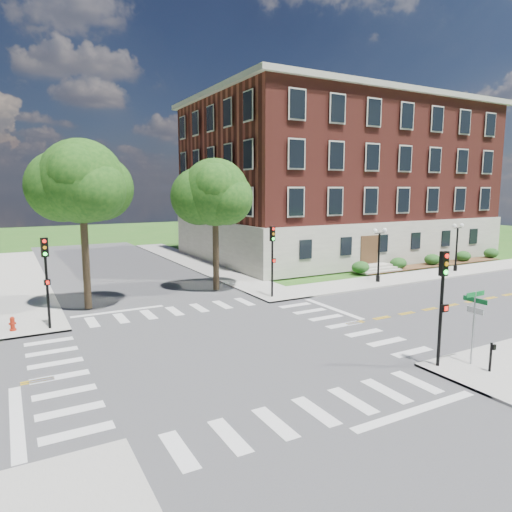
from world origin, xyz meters
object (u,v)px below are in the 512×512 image
twin_lamp_west (379,252)px  traffic_signal_se (442,294)px  twin_lamp_east (457,244)px  push_button_post (491,355)px  street_sign_pole (474,313)px  traffic_signal_nw (46,271)px  fire_hydrant (13,324)px  traffic_signal_ne (272,252)px

twin_lamp_west → traffic_signal_se: bearing=-125.8°
twin_lamp_east → push_button_post: bearing=-139.3°
street_sign_pole → traffic_signal_nw: bearing=137.1°
fire_hydrant → push_button_post: bearing=-42.5°
traffic_signal_se → push_button_post: (1.33, -1.43, -2.39)m
traffic_signal_se → push_button_post: bearing=-47.0°
traffic_signal_ne → twin_lamp_west: 9.93m
traffic_signal_nw → street_sign_pole: bearing=-42.9°
street_sign_pole → push_button_post: (-0.04, -0.90, -1.51)m
twin_lamp_east → traffic_signal_ne: bearing=-178.5°
twin_lamp_east → street_sign_pole: (-18.28, -14.88, -0.21)m
fire_hydrant → twin_lamp_east: bearing=0.7°
twin_lamp_west → street_sign_pole: twin_lamp_west is taller
push_button_post → traffic_signal_nw: bearing=135.3°
traffic_signal_nw → twin_lamp_east: 33.31m
traffic_signal_se → fire_hydrant: size_ratio=6.40×
traffic_signal_ne → traffic_signal_nw: size_ratio=1.00×
traffic_signal_nw → twin_lamp_east: size_ratio=1.13×
twin_lamp_west → street_sign_pole: size_ratio=1.36×
twin_lamp_east → street_sign_pole: twin_lamp_east is taller
traffic_signal_ne → twin_lamp_east: 19.41m
twin_lamp_west → push_button_post: size_ratio=3.53×
traffic_signal_nw → push_button_post: traffic_signal_nw is taller
push_button_post → twin_lamp_west: bearing=60.4°
fire_hydrant → twin_lamp_west: bearing=0.5°
twin_lamp_west → twin_lamp_east: bearing=1.4°
twin_lamp_east → push_button_post: size_ratio=3.53×
twin_lamp_east → traffic_signal_se: bearing=-143.9°
twin_lamp_west → twin_lamp_east: size_ratio=1.00×
twin_lamp_west → push_button_post: twin_lamp_west is taller
traffic_signal_se → traffic_signal_ne: 13.83m
traffic_signal_ne → traffic_signal_nw: same height
street_sign_pole → traffic_signal_ne: bearing=94.4°
traffic_signal_ne → push_button_post: bearing=-86.0°
traffic_signal_se → fire_hydrant: bearing=137.9°
push_button_post → fire_hydrant: size_ratio=1.60×
push_button_post → fire_hydrant: bearing=137.5°
traffic_signal_se → traffic_signal_ne: (0.26, 13.83, 0.00)m
traffic_signal_nw → twin_lamp_west: bearing=1.7°
traffic_signal_nw → fire_hydrant: 3.26m
traffic_signal_ne → push_button_post: (1.07, -15.26, -2.39)m
twin_lamp_east → push_button_post: (-18.32, -15.77, -1.73)m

